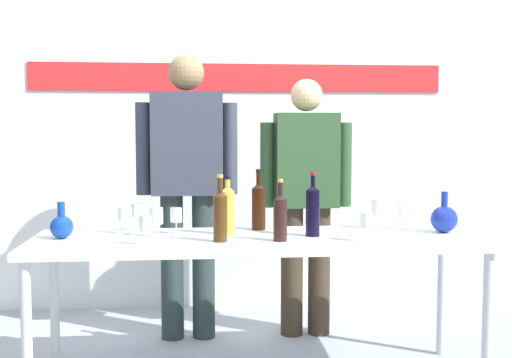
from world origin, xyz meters
TOP-DOWN VIEW (x-y plane):
  - back_wall at (0.00, 1.49)m, footprint 4.26×0.11m
  - display_table at (0.00, 0.00)m, footprint 2.30×0.68m
  - decanter_blue_left at (-0.99, 0.05)m, footprint 0.12×0.12m
  - decanter_blue_right at (1.00, 0.05)m, footprint 0.14×0.14m
  - presenter_left at (-0.37, 0.73)m, footprint 0.62×0.22m
  - presenter_right at (0.37, 0.73)m, footprint 0.58×0.22m
  - wine_bottle_0 at (0.09, -0.13)m, footprint 0.07×0.07m
  - wine_bottle_1 at (-0.15, 0.09)m, footprint 0.07×0.07m
  - wine_bottle_2 at (-0.20, -0.12)m, footprint 0.07×0.07m
  - wine_bottle_3 at (0.02, 0.23)m, footprint 0.07×0.07m
  - wine_bottle_4 at (0.28, 0.00)m, footprint 0.07×0.07m
  - wine_glass_left_0 at (-0.69, 0.17)m, footprint 0.07×0.07m
  - wine_glass_left_1 at (-0.42, 0.14)m, footprint 0.06×0.06m
  - wine_glass_left_2 at (-0.56, -0.18)m, footprint 0.06×0.06m
  - wine_glass_left_3 at (-0.63, 0.25)m, footprint 0.07×0.07m
  - wine_glass_left_4 at (-0.52, 0.05)m, footprint 0.07×0.07m
  - wine_glass_right_0 at (0.83, 0.20)m, footprint 0.07×0.07m
  - wine_glass_right_1 at (0.51, -0.18)m, footprint 0.06×0.06m
  - wine_glass_right_2 at (0.68, 0.21)m, footprint 0.07×0.07m

SIDE VIEW (x-z plane):
  - display_table at x=0.00m, z-range 0.32..1.08m
  - decanter_blue_left at x=-0.99m, z-range 0.73..0.91m
  - decanter_blue_right at x=1.00m, z-range 0.72..0.94m
  - wine_glass_right_0 at x=0.83m, z-range 0.78..0.92m
  - wine_glass_left_1 at x=-0.42m, z-range 0.78..0.92m
  - wine_glass_right_1 at x=0.51m, z-range 0.79..0.93m
  - wine_glass_left_2 at x=-0.56m, z-range 0.79..0.93m
  - wine_glass_left_0 at x=-0.69m, z-range 0.79..0.93m
  - wine_glass_left_4 at x=-0.52m, z-range 0.79..0.94m
  - wine_glass_left_3 at x=-0.63m, z-range 0.79..0.94m
  - wine_glass_right_2 at x=0.68m, z-range 0.79..0.95m
  - wine_bottle_0 at x=0.09m, z-range 0.73..1.04m
  - wine_bottle_1 at x=-0.15m, z-range 0.74..1.05m
  - wine_bottle_2 at x=-0.20m, z-range 0.73..1.06m
  - wine_bottle_3 at x=0.02m, z-range 0.73..1.06m
  - wine_bottle_4 at x=0.28m, z-range 0.73..1.06m
  - presenter_right at x=0.37m, z-range 0.11..1.72m
  - presenter_left at x=-0.37m, z-range 0.14..1.90m
  - back_wall at x=0.00m, z-range 0.00..3.00m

